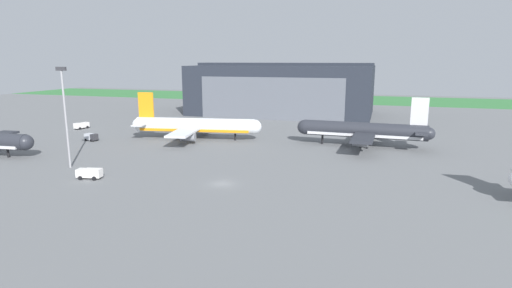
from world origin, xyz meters
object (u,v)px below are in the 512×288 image
(airliner_far_right, at_px, (196,126))
(pushback_tractor, at_px, (91,137))
(maintenance_hangar, at_px, (282,90))
(apron_light_mast, at_px, (65,111))
(airliner_far_left, at_px, (363,131))
(fuel_bowser, at_px, (81,125))
(baggage_tug, at_px, (89,173))

(airliner_far_right, distance_m, pushback_tractor, 30.36)
(pushback_tractor, bearing_deg, maintenance_hangar, 63.30)
(airliner_far_right, height_order, apron_light_mast, apron_light_mast)
(airliner_far_right, xyz_separation_m, airliner_far_left, (47.68, 4.02, 0.41))
(maintenance_hangar, height_order, airliner_far_left, maintenance_hangar)
(maintenance_hangar, bearing_deg, fuel_bowser, -132.92)
(airliner_far_left, xyz_separation_m, apron_light_mast, (-59.80, -41.61, 8.14))
(maintenance_hangar, distance_m, airliner_far_left, 71.80)
(baggage_tug, relative_size, apron_light_mast, 0.23)
(airliner_far_right, xyz_separation_m, pushback_tractor, (-28.06, -11.26, -2.80))
(baggage_tug, height_order, apron_light_mast, apron_light_mast)
(airliner_far_right, height_order, airliner_far_left, airliner_far_left)
(pushback_tractor, bearing_deg, airliner_far_left, 11.40)
(maintenance_hangar, distance_m, airliner_far_right, 66.16)
(baggage_tug, height_order, pushback_tractor, pushback_tractor)
(fuel_bowser, relative_size, pushback_tractor, 1.30)
(airliner_far_right, height_order, baggage_tug, airliner_far_right)
(airliner_far_left, xyz_separation_m, pushback_tractor, (-75.73, -15.27, -3.21))
(airliner_far_right, distance_m, fuel_bowser, 45.78)
(airliner_far_right, relative_size, apron_light_mast, 1.78)
(airliner_far_left, distance_m, pushback_tractor, 77.32)
(baggage_tug, distance_m, pushback_tractor, 41.28)
(airliner_far_right, distance_m, airliner_far_left, 47.85)
(fuel_bowser, bearing_deg, apron_light_mast, -52.06)
(maintenance_hangar, distance_m, apron_light_mast, 105.06)
(baggage_tug, relative_size, pushback_tractor, 1.22)
(airliner_far_left, bearing_deg, baggage_tug, -136.42)
(fuel_bowser, bearing_deg, maintenance_hangar, 47.08)
(maintenance_hangar, distance_m, pushback_tractor, 85.89)
(airliner_far_right, relative_size, pushback_tractor, 9.29)
(maintenance_hangar, bearing_deg, pushback_tractor, -116.70)
(airliner_far_right, bearing_deg, apron_light_mast, -107.87)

